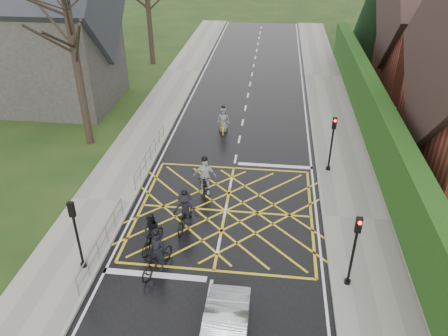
% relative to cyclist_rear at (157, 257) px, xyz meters
% --- Properties ---
extents(ground, '(120.00, 120.00, 0.00)m').
position_rel_cyclist_rear_xyz_m(ground, '(2.17, 4.19, -0.63)').
color(ground, black).
rests_on(ground, ground).
extents(road, '(9.00, 80.00, 0.01)m').
position_rel_cyclist_rear_xyz_m(road, '(2.17, 4.19, -0.63)').
color(road, black).
rests_on(road, ground).
extents(sidewalk_right, '(3.00, 80.00, 0.15)m').
position_rel_cyclist_rear_xyz_m(sidewalk_right, '(8.17, 4.19, -0.56)').
color(sidewalk_right, gray).
rests_on(sidewalk_right, ground).
extents(sidewalk_left, '(3.00, 80.00, 0.15)m').
position_rel_cyclist_rear_xyz_m(sidewalk_left, '(-3.83, 4.19, -0.56)').
color(sidewalk_left, gray).
rests_on(sidewalk_left, ground).
extents(stone_wall, '(0.50, 38.00, 0.70)m').
position_rel_cyclist_rear_xyz_m(stone_wall, '(9.92, 10.19, -0.28)').
color(stone_wall, slate).
rests_on(stone_wall, ground).
extents(hedge, '(0.90, 38.00, 2.80)m').
position_rel_cyclist_rear_xyz_m(hedge, '(9.92, 10.19, 1.47)').
color(hedge, black).
rests_on(hedge, stone_wall).
extents(conifer, '(4.60, 4.60, 10.00)m').
position_rel_cyclist_rear_xyz_m(conifer, '(12.92, 30.19, 4.36)').
color(conifer, black).
rests_on(conifer, ground).
extents(church, '(8.80, 7.80, 11.00)m').
position_rel_cyclist_rear_xyz_m(church, '(-11.36, 16.19, 4.29)').
color(church, '#2D2B28').
rests_on(church, ground).
extents(tree_near, '(9.24, 9.24, 11.44)m').
position_rel_cyclist_rear_xyz_m(tree_near, '(-6.83, 10.19, 7.28)').
color(tree_near, black).
rests_on(tree_near, ground).
extents(railing_south, '(0.05, 5.04, 1.03)m').
position_rel_cyclist_rear_xyz_m(railing_south, '(-2.48, 0.69, 0.15)').
color(railing_south, slate).
rests_on(railing_south, ground).
extents(railing_north, '(0.05, 6.04, 1.03)m').
position_rel_cyclist_rear_xyz_m(railing_north, '(-2.48, 8.19, 0.15)').
color(railing_north, slate).
rests_on(railing_north, ground).
extents(traffic_light_ne, '(0.24, 0.31, 3.21)m').
position_rel_cyclist_rear_xyz_m(traffic_light_ne, '(7.27, 8.39, 1.03)').
color(traffic_light_ne, black).
rests_on(traffic_light_ne, ground).
extents(traffic_light_se, '(0.24, 0.31, 3.21)m').
position_rel_cyclist_rear_xyz_m(traffic_light_se, '(7.27, -0.01, 1.03)').
color(traffic_light_se, black).
rests_on(traffic_light_se, ground).
extents(traffic_light_sw, '(0.24, 0.31, 3.21)m').
position_rel_cyclist_rear_xyz_m(traffic_light_sw, '(-2.93, -0.30, 1.03)').
color(traffic_light_sw, black).
rests_on(traffic_light_sw, ground).
extents(cyclist_rear, '(1.36, 2.13, 1.95)m').
position_rel_cyclist_rear_xyz_m(cyclist_rear, '(0.00, 0.00, 0.00)').
color(cyclist_rear, black).
rests_on(cyclist_rear, ground).
extents(cyclist_back, '(0.94, 1.82, 1.76)m').
position_rel_cyclist_rear_xyz_m(cyclist_back, '(-0.53, 1.24, 0.03)').
color(cyclist_back, black).
rests_on(cyclist_back, ground).
extents(cyclist_mid, '(1.19, 2.02, 1.90)m').
position_rel_cyclist_rear_xyz_m(cyclist_mid, '(0.53, 2.84, 0.06)').
color(cyclist_mid, black).
rests_on(cyclist_mid, ground).
extents(cyclist_front, '(1.16, 2.13, 2.09)m').
position_rel_cyclist_rear_xyz_m(cyclist_front, '(0.98, 5.55, 0.14)').
color(cyclist_front, black).
rests_on(cyclist_front, ground).
extents(cyclist_lead, '(0.84, 1.84, 1.73)m').
position_rel_cyclist_rear_xyz_m(cyclist_lead, '(1.03, 12.78, -0.04)').
color(cyclist_lead, gold).
rests_on(cyclist_lead, ground).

